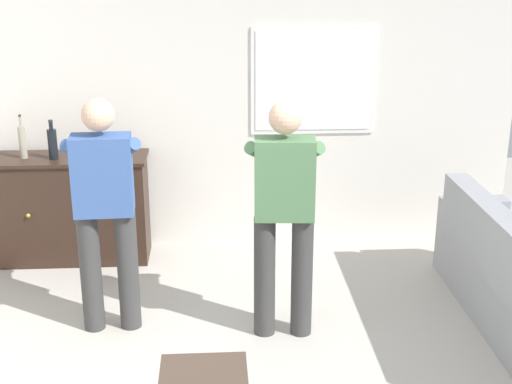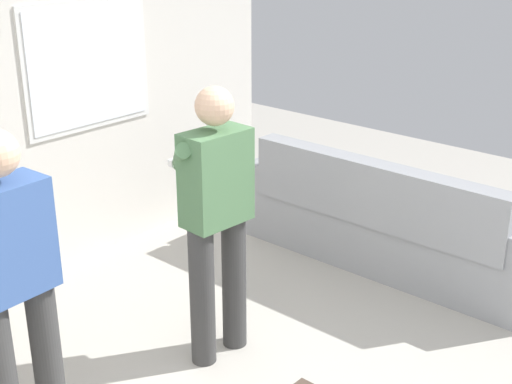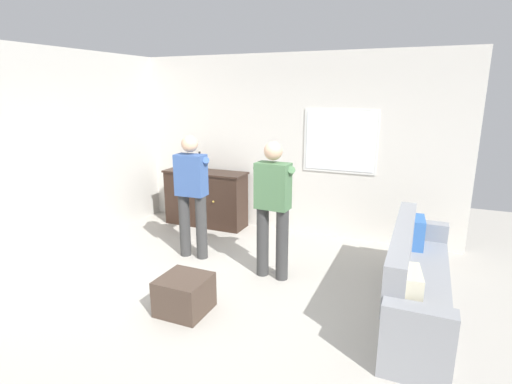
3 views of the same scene
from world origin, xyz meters
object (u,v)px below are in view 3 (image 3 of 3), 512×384
Objects in this scene: couch at (415,280)px; ottoman at (184,294)px; bottle_liquor_amber at (188,162)px; bottle_wine_green at (200,164)px; person_standing_right at (273,204)px; person_standing_left at (192,191)px; sideboard_cabinet at (206,198)px.

ottoman is (-2.19, -0.96, -0.15)m from couch.
bottle_liquor_amber is at bearing 157.40° from couch.
bottle_wine_green is 2.90m from ottoman.
bottle_liquor_amber reaches higher than couch.
person_standing_right reaches higher than bottle_liquor_amber.
person_standing_right is at bearing -7.12° from person_standing_left.
bottle_wine_green is 0.20× the size of person_standing_left.
sideboard_cabinet is at bearing 115.50° from ottoman.
bottle_liquor_amber is 0.22× the size of person_standing_left.
bottle_liquor_amber is 3.06m from ottoman.
sideboard_cabinet is at bearing 112.96° from person_standing_left.
bottle_liquor_amber is at bearing 170.52° from bottle_wine_green.
sideboard_cabinet is (-3.39, 1.55, 0.13)m from couch.
person_standing_right is at bearing -33.77° from bottle_liquor_amber.
person_standing_left is (0.59, -1.18, -0.13)m from bottle_wine_green.
ottoman is at bearing -62.12° from person_standing_left.
person_standing_left is 1.00× the size of person_standing_right.
sideboard_cabinet is 1.43m from person_standing_left.
bottle_liquor_amber is (-0.32, -0.01, 0.61)m from sideboard_cabinet.
bottle_wine_green reaches higher than couch.
couch is 3.83m from bottle_wine_green.
couch is 1.70× the size of sideboard_cabinet.
person_standing_left is 1.23m from person_standing_right.
ottoman is at bearing -116.04° from person_standing_right.
person_standing_left is (-2.86, 0.31, 0.60)m from couch.
sideboard_cabinet is at bearing 141.43° from person_standing_right.
bottle_wine_green is at bearing 117.14° from ottoman.
person_standing_right is at bearing 174.39° from couch.
sideboard_cabinet is at bearing 42.96° from bottle_wine_green.
couch is at bearing -24.66° from sideboard_cabinet.
couch is 1.43× the size of person_standing_left.
person_standing_left is at bearing 172.88° from person_standing_right.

